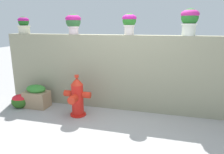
{
  "coord_description": "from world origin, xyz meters",
  "views": [
    {
      "loc": [
        0.82,
        -2.91,
        1.74
      ],
      "look_at": [
        -0.25,
        1.04,
        0.71
      ],
      "focal_mm": 33.45,
      "sensor_mm": 36.0,
      "label": 1
    }
  ],
  "objects_px": {
    "potted_plant_0": "(24,24)",
    "flower_bush_left": "(20,100)",
    "planter_box": "(37,96)",
    "potted_plant_3": "(190,19)",
    "fire_hydrant": "(77,97)",
    "potted_plant_1": "(73,22)",
    "potted_plant_2": "(129,22)"
  },
  "relations": [
    {
      "from": "flower_bush_left",
      "to": "planter_box",
      "type": "bearing_deg",
      "value": 19.54
    },
    {
      "from": "planter_box",
      "to": "potted_plant_1",
      "type": "bearing_deg",
      "value": 32.84
    },
    {
      "from": "potted_plant_0",
      "to": "potted_plant_2",
      "type": "relative_size",
      "value": 0.92
    },
    {
      "from": "potted_plant_3",
      "to": "flower_bush_left",
      "type": "distance_m",
      "value": 3.8
    },
    {
      "from": "planter_box",
      "to": "potted_plant_3",
      "type": "bearing_deg",
      "value": 8.23
    },
    {
      "from": "planter_box",
      "to": "flower_bush_left",
      "type": "bearing_deg",
      "value": -160.46
    },
    {
      "from": "potted_plant_1",
      "to": "planter_box",
      "type": "relative_size",
      "value": 0.82
    },
    {
      "from": "flower_bush_left",
      "to": "potted_plant_0",
      "type": "bearing_deg",
      "value": 106.94
    },
    {
      "from": "potted_plant_2",
      "to": "potted_plant_3",
      "type": "distance_m",
      "value": 1.11
    },
    {
      "from": "potted_plant_0",
      "to": "potted_plant_1",
      "type": "height_order",
      "value": "potted_plant_1"
    },
    {
      "from": "potted_plant_3",
      "to": "fire_hydrant",
      "type": "bearing_deg",
      "value": -162.69
    },
    {
      "from": "potted_plant_1",
      "to": "planter_box",
      "type": "distance_m",
      "value": 1.78
    },
    {
      "from": "potted_plant_2",
      "to": "potted_plant_0",
      "type": "bearing_deg",
      "value": 179.29
    },
    {
      "from": "potted_plant_3",
      "to": "flower_bush_left",
      "type": "xyz_separation_m",
      "value": [
        -3.36,
        -0.56,
        -1.68
      ]
    },
    {
      "from": "potted_plant_2",
      "to": "potted_plant_1",
      "type": "bearing_deg",
      "value": -179.63
    },
    {
      "from": "potted_plant_0",
      "to": "flower_bush_left",
      "type": "xyz_separation_m",
      "value": [
        0.19,
        -0.62,
        -1.6
      ]
    },
    {
      "from": "potted_plant_3",
      "to": "fire_hydrant",
      "type": "height_order",
      "value": "potted_plant_3"
    },
    {
      "from": "potted_plant_0",
      "to": "potted_plant_3",
      "type": "xyz_separation_m",
      "value": [
        3.55,
        -0.06,
        0.09
      ]
    },
    {
      "from": "potted_plant_0",
      "to": "potted_plant_2",
      "type": "bearing_deg",
      "value": -0.71
    },
    {
      "from": "potted_plant_0",
      "to": "flower_bush_left",
      "type": "relative_size",
      "value": 1.04
    },
    {
      "from": "potted_plant_3",
      "to": "fire_hydrant",
      "type": "distance_m",
      "value": 2.54
    },
    {
      "from": "fire_hydrant",
      "to": "planter_box",
      "type": "distance_m",
      "value": 1.06
    },
    {
      "from": "potted_plant_3",
      "to": "planter_box",
      "type": "bearing_deg",
      "value": -171.77
    },
    {
      "from": "potted_plant_0",
      "to": "fire_hydrant",
      "type": "distance_m",
      "value": 2.19
    },
    {
      "from": "potted_plant_0",
      "to": "fire_hydrant",
      "type": "bearing_deg",
      "value": -23.6
    },
    {
      "from": "potted_plant_0",
      "to": "planter_box",
      "type": "xyz_separation_m",
      "value": [
        0.53,
        -0.5,
        -1.51
      ]
    },
    {
      "from": "potted_plant_0",
      "to": "potted_plant_1",
      "type": "distance_m",
      "value": 1.25
    },
    {
      "from": "fire_hydrant",
      "to": "potted_plant_0",
      "type": "bearing_deg",
      "value": 156.4
    },
    {
      "from": "fire_hydrant",
      "to": "potted_plant_3",
      "type": "bearing_deg",
      "value": 17.31
    },
    {
      "from": "potted_plant_2",
      "to": "potted_plant_3",
      "type": "relative_size",
      "value": 0.86
    },
    {
      "from": "potted_plant_0",
      "to": "planter_box",
      "type": "height_order",
      "value": "potted_plant_0"
    },
    {
      "from": "potted_plant_2",
      "to": "fire_hydrant",
      "type": "xyz_separation_m",
      "value": [
        -0.87,
        -0.65,
        -1.42
      ]
    }
  ]
}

